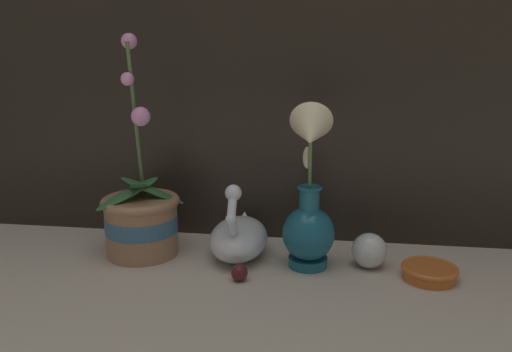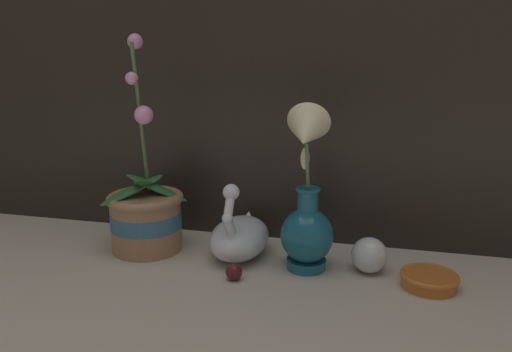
# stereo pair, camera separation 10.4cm
# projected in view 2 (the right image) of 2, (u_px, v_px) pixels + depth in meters

# --- Properties ---
(ground_plane) EXTENTS (2.80, 2.80, 0.00)m
(ground_plane) POSITION_uv_depth(u_px,v_px,m) (257.00, 288.00, 0.95)
(ground_plane) COLOR #BCB2A3
(orchid_potted_plant) EXTENTS (0.18, 0.21, 0.47)m
(orchid_potted_plant) POSITION_uv_depth(u_px,v_px,m) (146.00, 214.00, 1.12)
(orchid_potted_plant) COLOR #9E7556
(orchid_potted_plant) RESTS_ON ground_plane
(swan_figurine) EXTENTS (0.12, 0.21, 0.18)m
(swan_figurine) POSITION_uv_depth(u_px,v_px,m) (240.00, 235.00, 1.09)
(swan_figurine) COLOR silver
(swan_figurine) RESTS_ON ground_plane
(blue_vase) EXTENTS (0.11, 0.15, 0.35)m
(blue_vase) POSITION_uv_depth(u_px,v_px,m) (307.00, 211.00, 0.99)
(blue_vase) COLOR #195B75
(blue_vase) RESTS_ON ground_plane
(glass_sphere) EXTENTS (0.07, 0.07, 0.07)m
(glass_sphere) POSITION_uv_depth(u_px,v_px,m) (369.00, 255.00, 1.01)
(glass_sphere) COLOR silver
(glass_sphere) RESTS_ON ground_plane
(amber_dish) EXTENTS (0.11, 0.11, 0.03)m
(amber_dish) POSITION_uv_depth(u_px,v_px,m) (429.00, 279.00, 0.95)
(amber_dish) COLOR #C66628
(amber_dish) RESTS_ON ground_plane
(glass_bauble) EXTENTS (0.03, 0.03, 0.03)m
(glass_bauble) POSITION_uv_depth(u_px,v_px,m) (234.00, 272.00, 0.98)
(glass_bauble) COLOR #4C191E
(glass_bauble) RESTS_ON ground_plane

